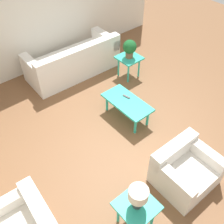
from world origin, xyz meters
name	(u,v)px	position (x,y,z in m)	size (l,w,h in m)	color
ground_plane	(120,134)	(0.00, 0.00, 0.00)	(14.00, 14.00, 0.00)	brown
wall_right	(30,14)	(3.06, 0.00, 1.35)	(0.12, 7.20, 2.70)	silver
sofa	(74,62)	(2.22, -0.47, 0.31)	(0.99, 2.22, 0.84)	white
armchair	(184,170)	(-1.39, -0.10, 0.28)	(0.82, 0.92, 0.68)	silver
coffee_table	(127,104)	(0.28, -0.40, 0.37)	(1.03, 0.51, 0.42)	#2DB79E
side_table_plant	(129,60)	(1.29, -1.39, 0.44)	(0.51, 0.51, 0.53)	#2DB79E
side_table_lamp	(136,208)	(-1.41, 0.97, 0.44)	(0.51, 0.51, 0.53)	#2DB79E
potted_plant	(130,48)	(1.29, -1.39, 0.77)	(0.31, 0.31, 0.42)	brown
table_lamp	(138,196)	(-1.41, 0.97, 0.78)	(0.26, 0.26, 0.38)	#333333
remote_control	(126,97)	(0.39, -0.48, 0.43)	(0.16, 0.07, 0.02)	#4C4C51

